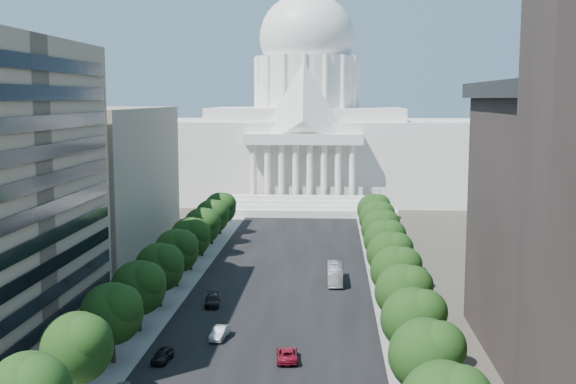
% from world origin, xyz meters
% --- Properties ---
extents(road_asphalt, '(30.00, 260.00, 0.01)m').
position_xyz_m(road_asphalt, '(0.00, 90.00, 0.00)').
color(road_asphalt, black).
rests_on(road_asphalt, ground).
extents(sidewalk_left, '(8.00, 260.00, 0.02)m').
position_xyz_m(sidewalk_left, '(-19.00, 90.00, 0.00)').
color(sidewalk_left, gray).
rests_on(sidewalk_left, ground).
extents(sidewalk_right, '(8.00, 260.00, 0.02)m').
position_xyz_m(sidewalk_right, '(19.00, 90.00, 0.00)').
color(sidewalk_right, gray).
rests_on(sidewalk_right, ground).
extents(capitol, '(120.00, 56.00, 73.00)m').
position_xyz_m(capitol, '(0.00, 184.89, 20.01)').
color(capitol, white).
rests_on(capitol, ground).
extents(office_block_left_far, '(38.00, 52.00, 30.00)m').
position_xyz_m(office_block_left_far, '(-48.00, 100.00, 15.00)').
color(office_block_left_far, gray).
rests_on(office_block_left_far, ground).
extents(tree_l_b, '(7.79, 7.60, 9.97)m').
position_xyz_m(tree_l_b, '(-17.66, 23.81, 6.45)').
color(tree_l_b, '#33261C').
rests_on(tree_l_b, ground).
extents(tree_l_c, '(7.79, 7.60, 9.97)m').
position_xyz_m(tree_l_c, '(-17.66, 35.81, 6.45)').
color(tree_l_c, '#33261C').
rests_on(tree_l_c, ground).
extents(tree_l_d, '(7.79, 7.60, 9.97)m').
position_xyz_m(tree_l_d, '(-17.66, 47.81, 6.45)').
color(tree_l_d, '#33261C').
rests_on(tree_l_d, ground).
extents(tree_l_e, '(7.79, 7.60, 9.97)m').
position_xyz_m(tree_l_e, '(-17.66, 59.81, 6.45)').
color(tree_l_e, '#33261C').
rests_on(tree_l_e, ground).
extents(tree_l_f, '(7.79, 7.60, 9.97)m').
position_xyz_m(tree_l_f, '(-17.66, 71.81, 6.45)').
color(tree_l_f, '#33261C').
rests_on(tree_l_f, ground).
extents(tree_l_g, '(7.79, 7.60, 9.97)m').
position_xyz_m(tree_l_g, '(-17.66, 83.81, 6.45)').
color(tree_l_g, '#33261C').
rests_on(tree_l_g, ground).
extents(tree_l_h, '(7.79, 7.60, 9.97)m').
position_xyz_m(tree_l_h, '(-17.66, 95.81, 6.45)').
color(tree_l_h, '#33261C').
rests_on(tree_l_h, ground).
extents(tree_l_i, '(7.79, 7.60, 9.97)m').
position_xyz_m(tree_l_i, '(-17.66, 107.81, 6.45)').
color(tree_l_i, '#33261C').
rests_on(tree_l_i, ground).
extents(tree_l_j, '(7.79, 7.60, 9.97)m').
position_xyz_m(tree_l_j, '(-17.66, 119.81, 6.45)').
color(tree_l_j, '#33261C').
rests_on(tree_l_j, ground).
extents(tree_r_b, '(7.79, 7.60, 9.97)m').
position_xyz_m(tree_r_b, '(18.34, 23.81, 6.45)').
color(tree_r_b, '#33261C').
rests_on(tree_r_b, ground).
extents(tree_r_c, '(7.79, 7.60, 9.97)m').
position_xyz_m(tree_r_c, '(18.34, 35.81, 6.45)').
color(tree_r_c, '#33261C').
rests_on(tree_r_c, ground).
extents(tree_r_d, '(7.79, 7.60, 9.97)m').
position_xyz_m(tree_r_d, '(18.34, 47.81, 6.45)').
color(tree_r_d, '#33261C').
rests_on(tree_r_d, ground).
extents(tree_r_e, '(7.79, 7.60, 9.97)m').
position_xyz_m(tree_r_e, '(18.34, 59.81, 6.45)').
color(tree_r_e, '#33261C').
rests_on(tree_r_e, ground).
extents(tree_r_f, '(7.79, 7.60, 9.97)m').
position_xyz_m(tree_r_f, '(18.34, 71.81, 6.45)').
color(tree_r_f, '#33261C').
rests_on(tree_r_f, ground).
extents(tree_r_g, '(7.79, 7.60, 9.97)m').
position_xyz_m(tree_r_g, '(18.34, 83.81, 6.45)').
color(tree_r_g, '#33261C').
rests_on(tree_r_g, ground).
extents(tree_r_h, '(7.79, 7.60, 9.97)m').
position_xyz_m(tree_r_h, '(18.34, 95.81, 6.45)').
color(tree_r_h, '#33261C').
rests_on(tree_r_h, ground).
extents(tree_r_i, '(7.79, 7.60, 9.97)m').
position_xyz_m(tree_r_i, '(18.34, 107.81, 6.45)').
color(tree_r_i, '#33261C').
rests_on(tree_r_i, ground).
extents(tree_r_j, '(7.79, 7.60, 9.97)m').
position_xyz_m(tree_r_j, '(18.34, 119.81, 6.45)').
color(tree_r_j, '#33261C').
rests_on(tree_r_j, ground).
extents(streetlight_b, '(2.61, 0.44, 9.00)m').
position_xyz_m(streetlight_b, '(19.90, 35.00, 5.82)').
color(streetlight_b, gray).
rests_on(streetlight_b, ground).
extents(streetlight_c, '(2.61, 0.44, 9.00)m').
position_xyz_m(streetlight_c, '(19.90, 60.00, 5.82)').
color(streetlight_c, gray).
rests_on(streetlight_c, ground).
extents(streetlight_d, '(2.61, 0.44, 9.00)m').
position_xyz_m(streetlight_d, '(19.90, 85.00, 5.82)').
color(streetlight_d, gray).
rests_on(streetlight_d, ground).
extents(streetlight_e, '(2.61, 0.44, 9.00)m').
position_xyz_m(streetlight_e, '(19.90, 110.00, 5.82)').
color(streetlight_e, gray).
rests_on(streetlight_e, ground).
extents(streetlight_f, '(2.61, 0.44, 9.00)m').
position_xyz_m(streetlight_f, '(19.90, 135.00, 5.82)').
color(streetlight_f, gray).
rests_on(streetlight_f, ground).
extents(car_dark_a, '(2.33, 4.69, 1.54)m').
position_xyz_m(car_dark_a, '(-12.11, 36.75, 0.77)').
color(car_dark_a, black).
rests_on(car_dark_a, ground).
extents(car_silver, '(2.36, 5.13, 1.63)m').
position_xyz_m(car_silver, '(-6.42, 45.51, 0.81)').
color(car_silver, '#B5B8BD').
rests_on(car_silver, ground).
extents(car_red, '(3.03, 5.75, 1.54)m').
position_xyz_m(car_red, '(3.08, 38.01, 0.77)').
color(car_red, maroon).
rests_on(car_red, ground).
extents(car_dark_b, '(2.91, 5.73, 1.59)m').
position_xyz_m(car_dark_b, '(-10.02, 60.95, 0.80)').
color(car_dark_b, black).
rests_on(car_dark_b, ground).
extents(city_bus, '(2.66, 10.85, 3.01)m').
position_xyz_m(city_bus, '(9.03, 76.27, 1.51)').
color(city_bus, silver).
rests_on(city_bus, ground).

